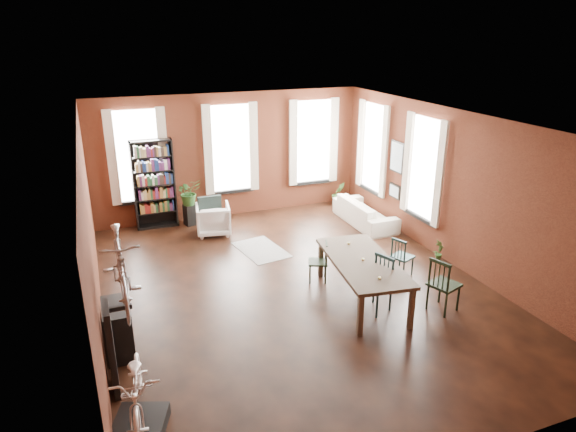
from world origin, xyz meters
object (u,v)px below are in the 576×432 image
dining_chair_c (444,284)px  white_armchair (213,218)px  dining_chair_b (318,262)px  dining_chair_d (402,257)px  bicycle_floor (134,363)px  cream_sofa (365,208)px  dining_chair_a (376,285)px  console_table (118,329)px  dining_table (362,280)px  bike_trainer (140,425)px  plant_stand (190,215)px  bookshelf (154,184)px

dining_chair_c → white_armchair: dining_chair_c is taller
dining_chair_b → dining_chair_d: dining_chair_d is taller
bicycle_floor → cream_sofa: bearing=46.5°
dining_chair_d → white_armchair: (-3.01, 3.54, -0.00)m
dining_chair_b → cream_sofa: cream_sofa is taller
dining_chair_a → console_table: dining_chair_a is taller
dining_chair_b → dining_table: bearing=46.3°
dining_chair_c → dining_chair_d: (0.09, 1.43, -0.10)m
dining_chair_d → bike_trainer: (-5.39, -2.49, -0.31)m
dining_chair_c → white_armchair: bearing=11.6°
dining_chair_d → plant_stand: 5.53m
dining_chair_a → bicycle_floor: size_ratio=0.62×
console_table → dining_chair_a: bearing=-4.4°
dining_chair_b → bicycle_floor: size_ratio=0.51×
dining_table → dining_chair_c: size_ratio=2.33×
cream_sofa → dining_table: bearing=149.8°
cream_sofa → bicycle_floor: 8.10m
dining_chair_a → bookshelf: (-3.01, 5.53, 0.61)m
dining_chair_b → cream_sofa: size_ratio=0.39×
dining_chair_b → plant_stand: 4.32m
dining_chair_a → bike_trainer: 4.46m
dining_chair_d → bicycle_floor: 5.94m
dining_chair_d → plant_stand: dining_chair_d is taller
dining_table → dining_chair_a: dining_chair_a is taller
dining_chair_b → console_table: (-3.82, -1.07, -0.00)m
dining_chair_d → bicycle_floor: size_ratio=0.51×
dining_chair_b → plant_stand: dining_chair_b is taller
dining_chair_c → bookshelf: 7.27m
dining_chair_d → dining_table: bearing=93.3°
dining_table → dining_chair_c: bearing=-27.8°
cream_sofa → white_armchair: bearing=79.2°
dining_chair_d → bookshelf: bearing=20.6°
white_armchair → plant_stand: (-0.41, 0.81, -0.13)m
bookshelf → bike_trainer: 7.18m
dining_chair_c → dining_chair_a: bearing=50.3°
dining_table → cream_sofa: 3.96m
dining_chair_c → cream_sofa: 4.33m
dining_chair_a → bicycle_floor: bicycle_floor is taller
white_armchair → cream_sofa: (3.75, -0.72, 0.00)m
dining_chair_c → dining_chair_d: bearing=-22.3°
cream_sofa → plant_stand: cream_sofa is taller
bookshelf → cream_sofa: bookshelf is taller
dining_chair_d → bicycle_floor: (-5.37, -2.47, 0.57)m
dining_table → cream_sofa: size_ratio=1.12×
white_armchair → bike_trainer: size_ratio=1.31×
bike_trainer → bicycle_floor: size_ratio=0.39×
bookshelf → plant_stand: bearing=-12.7°
dining_chair_d → cream_sofa: 2.92m
dining_chair_b → console_table: dining_chair_b is taller
console_table → cream_sofa: bearing=29.3°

